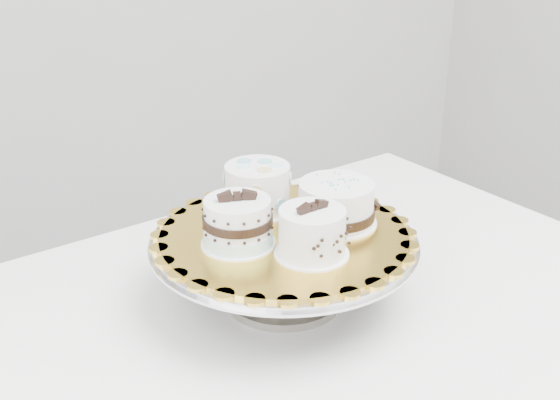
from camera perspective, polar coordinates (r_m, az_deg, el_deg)
name	(u,v)px	position (r m, az deg, el deg)	size (l,w,h in m)	color
table	(287,358)	(1.07, 0.55, -12.71)	(1.25, 0.94, 0.75)	white
cake_stand	(284,256)	(1.01, 0.31, -4.58)	(0.38, 0.38, 0.10)	gray
cake_board	(284,234)	(0.99, 0.32, -2.81)	(0.35, 0.35, 0.01)	gold
cake_swirl	(312,234)	(0.92, 2.62, -2.75)	(0.10, 0.10, 0.08)	white
cake_banded	(238,224)	(0.95, -3.45, -1.97)	(0.11, 0.11, 0.08)	white
cake_dots	(258,187)	(1.05, -1.84, 1.03)	(0.12, 0.12, 0.07)	white
cake_ribbon	(337,204)	(1.01, 4.62, -0.36)	(0.13, 0.13, 0.07)	white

